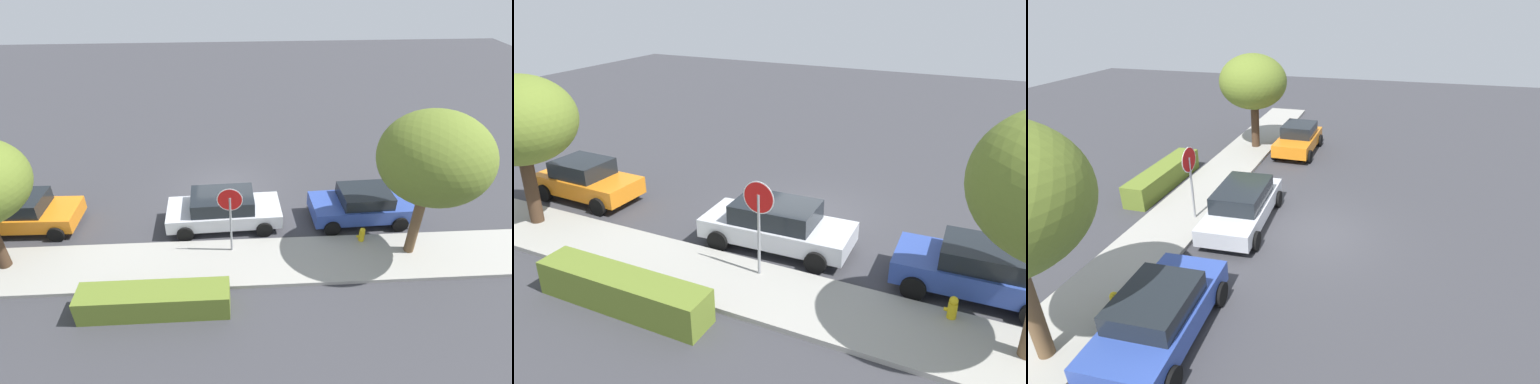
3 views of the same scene
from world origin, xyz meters
TOP-DOWN VIEW (x-y plane):
  - ground_plane at (0.00, 0.00)m, footprint 60.00×60.00m
  - sidewalk_curb at (0.00, 4.97)m, footprint 32.00×2.42m
  - stop_sign at (-0.24, 4.34)m, footprint 0.89×0.08m
  - parked_car_silver at (0.06, 2.58)m, footprint 4.55×2.17m
  - parked_car_blue at (-5.53, 2.56)m, footprint 4.09×2.16m
  - parked_car_orange at (7.80, 2.35)m, footprint 3.88×2.06m
  - street_tree_near_corner at (7.66, 4.70)m, footprint 3.40×3.40m
  - fire_hydrant at (-5.17, 4.08)m, footprint 0.30×0.22m
  - front_yard_hedge at (2.16, 6.95)m, footprint 4.65×0.96m

SIDE VIEW (x-z plane):
  - ground_plane at x=0.00m, z-range 0.00..0.00m
  - sidewalk_curb at x=0.00m, z-range 0.00..0.14m
  - fire_hydrant at x=-5.17m, z-range 0.00..0.72m
  - front_yard_hedge at x=2.16m, z-range 0.00..0.91m
  - parked_car_blue at x=-5.53m, z-range 0.02..1.43m
  - parked_car_orange at x=7.80m, z-range 0.01..1.49m
  - parked_car_silver at x=0.06m, z-range 0.03..1.47m
  - stop_sign at x=-0.24m, z-range 0.56..3.38m
  - street_tree_near_corner at x=7.66m, z-range 1.07..5.99m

